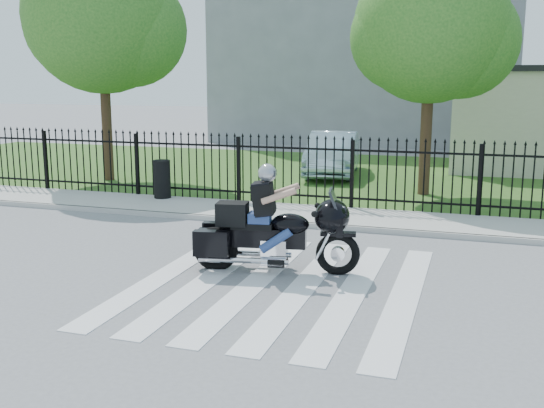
% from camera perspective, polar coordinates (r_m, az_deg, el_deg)
% --- Properties ---
extents(ground, '(120.00, 120.00, 0.00)m').
position_cam_1_polar(ground, '(10.37, 0.64, -7.25)').
color(ground, slate).
rests_on(ground, ground).
extents(crosswalk, '(5.00, 5.50, 0.01)m').
position_cam_1_polar(crosswalk, '(10.37, 0.64, -7.22)').
color(crosswalk, silver).
rests_on(crosswalk, ground).
extents(sidewalk, '(40.00, 2.00, 0.12)m').
position_cam_1_polar(sidewalk, '(15.03, 6.37, -1.24)').
color(sidewalk, '#ADAAA3').
rests_on(sidewalk, ground).
extents(curb, '(40.00, 0.12, 0.12)m').
position_cam_1_polar(curb, '(14.08, 5.53, -2.08)').
color(curb, '#ADAAA3').
rests_on(curb, ground).
extents(grass_strip, '(40.00, 12.00, 0.02)m').
position_cam_1_polar(grass_strip, '(21.83, 10.15, 2.42)').
color(grass_strip, '#31581E').
rests_on(grass_strip, ground).
extents(iron_fence, '(26.00, 0.04, 1.80)m').
position_cam_1_polar(iron_fence, '(15.85, 7.18, 2.48)').
color(iron_fence, black).
rests_on(iron_fence, ground).
extents(tree_left, '(4.80, 4.80, 7.58)m').
position_cam_1_polar(tree_left, '(21.32, -15.05, 15.93)').
color(tree_left, '#382316').
rests_on(tree_left, ground).
extents(tree_mid, '(4.20, 4.20, 6.78)m').
position_cam_1_polar(tree_mid, '(18.49, 14.06, 15.18)').
color(tree_mid, '#382316').
rests_on(tree_mid, ground).
extents(building_tall, '(15.00, 10.00, 12.00)m').
position_cam_1_polar(building_tall, '(35.98, 8.86, 15.42)').
color(building_tall, gray).
rests_on(building_tall, ground).
extents(motorcycle_rider, '(2.88, 1.25, 1.92)m').
position_cam_1_polar(motorcycle_rider, '(10.87, -0.11, -2.09)').
color(motorcycle_rider, black).
rests_on(motorcycle_rider, ground).
extents(parked_car, '(2.11, 4.63, 1.47)m').
position_cam_1_polar(parked_car, '(21.82, 5.48, 4.51)').
color(parked_car, '#A2BDCB').
rests_on(parked_car, grass_strip).
extents(litter_bin, '(0.47, 0.47, 1.02)m').
position_cam_1_polar(litter_bin, '(17.30, -9.83, 2.22)').
color(litter_bin, black).
rests_on(litter_bin, sidewalk).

